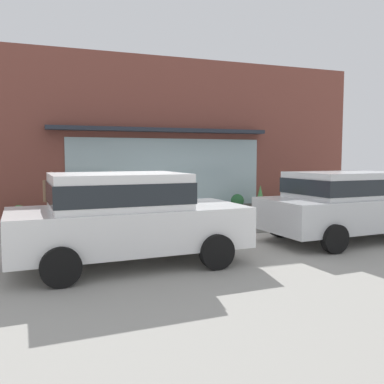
{
  "coord_description": "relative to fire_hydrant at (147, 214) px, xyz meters",
  "views": [
    {
      "loc": [
        -3.57,
        -9.65,
        1.98
      ],
      "look_at": [
        0.37,
        1.2,
        0.98
      ],
      "focal_mm": 38.7,
      "sensor_mm": 36.0,
      "label": 1
    }
  ],
  "objects": [
    {
      "name": "parked_car_silver",
      "position": [
        4.18,
        -2.8,
        0.46
      ],
      "size": [
        4.43,
        2.27,
        1.61
      ],
      "rotation": [
        0.0,
        0.0,
        0.06
      ],
      "color": "silver",
      "rests_on": "ground_plane"
    },
    {
      "name": "potted_plant_low_front",
      "position": [
        4.26,
        1.52,
        0.04
      ],
      "size": [
        0.38,
        0.38,
        1.02
      ],
      "color": "#9E6042",
      "rests_on": "ground_plane"
    },
    {
      "name": "fire_hydrant",
      "position": [
        0.0,
        0.0,
        0.0
      ],
      "size": [
        0.4,
        0.36,
        0.91
      ],
      "color": "#B2B2B7",
      "rests_on": "ground_plane"
    },
    {
      "name": "potted_plant_by_entrance",
      "position": [
        -3.21,
        1.53,
        -0.13
      ],
      "size": [
        0.45,
        0.45,
        0.65
      ],
      "color": "#33473D",
      "rests_on": "ground_plane"
    },
    {
      "name": "potted_plant_corner_tall",
      "position": [
        -0.77,
        1.34,
        0.05
      ],
      "size": [
        0.58,
        0.58,
        0.92
      ],
      "color": "#33473D",
      "rests_on": "ground_plane"
    },
    {
      "name": "pedestrian_with_handbag",
      "position": [
        -0.88,
        0.2,
        0.46
      ],
      "size": [
        0.57,
        0.41,
        1.59
      ],
      "rotation": [
        0.0,
        0.0,
        0.59
      ],
      "color": "brown",
      "rests_on": "ground_plane"
    },
    {
      "name": "potted_plant_window_left",
      "position": [
        3.38,
        1.45,
        -0.03
      ],
      "size": [
        0.43,
        0.43,
        0.75
      ],
      "color": "#4C4C51",
      "rests_on": "ground_plane"
    },
    {
      "name": "storefront",
      "position": [
        1.0,
        2.22,
        2.04
      ],
      "size": [
        14.0,
        0.81,
        5.09
      ],
      "color": "brown",
      "rests_on": "ground_plane"
    },
    {
      "name": "ground_plane",
      "position": [
        0.99,
        -0.97,
        -0.45
      ],
      "size": [
        60.0,
        60.0,
        0.0
      ],
      "primitive_type": "plane",
      "color": "#9E9B93"
    },
    {
      "name": "curb_strip",
      "position": [
        0.99,
        -1.17,
        -0.39
      ],
      "size": [
        14.0,
        0.24,
        0.12
      ],
      "primitive_type": "cube",
      "color": "#B2B2AD",
      "rests_on": "ground_plane"
    },
    {
      "name": "potted_plant_window_right",
      "position": [
        0.89,
        1.49,
        0.07
      ],
      "size": [
        0.48,
        0.48,
        1.08
      ],
      "color": "#33473D",
      "rests_on": "ground_plane"
    },
    {
      "name": "potted_plant_doorstep",
      "position": [
        5.21,
        1.32,
        -0.1
      ],
      "size": [
        0.48,
        0.48,
        0.68
      ],
      "color": "#9E6042",
      "rests_on": "ground_plane"
    },
    {
      "name": "parked_car_white",
      "position": [
        -1.18,
        -3.2,
        0.49
      ],
      "size": [
        4.3,
        2.23,
        1.67
      ],
      "rotation": [
        0.0,
        0.0,
        0.05
      ],
      "color": "white",
      "rests_on": "ground_plane"
    },
    {
      "name": "pedestrian_passerby",
      "position": [
        -2.35,
        0.81,
        0.47
      ],
      "size": [
        0.44,
        0.32,
        1.57
      ],
      "rotation": [
        0.0,
        0.0,
        0.47
      ],
      "color": "#9E9384",
      "rests_on": "ground_plane"
    },
    {
      "name": "potted_plant_trailing_edge",
      "position": [
        -1.79,
        1.33,
        0.22
      ],
      "size": [
        0.27,
        0.27,
        1.39
      ],
      "color": "#4C4C51",
      "rests_on": "ground_plane"
    }
  ]
}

